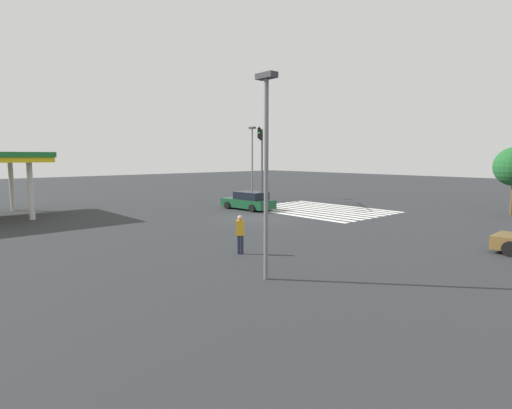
# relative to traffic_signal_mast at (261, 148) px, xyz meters

# --- Properties ---
(ground_plane) EXTENTS (144.47, 144.47, 0.00)m
(ground_plane) POSITION_rel_traffic_signal_mast_xyz_m (-6.32, 6.32, -5.24)
(ground_plane) COLOR #2B2D30
(crosswalk_markings) EXTENTS (11.24, 8.20, 0.01)m
(crosswalk_markings) POSITION_rel_traffic_signal_mast_xyz_m (-6.32, -0.74, -5.23)
(crosswalk_markings) COLOR silver
(crosswalk_markings) RESTS_ON ground_plane
(traffic_signal_mast) EXTENTS (4.59, 4.59, 7.10)m
(traffic_signal_mast) POSITION_rel_traffic_signal_mast_xyz_m (0.00, 0.00, 0.00)
(traffic_signal_mast) COLOR #47474C
(traffic_signal_mast) RESTS_ON ground_plane
(car_2) EXTENTS (4.90, 2.48, 1.51)m
(car_2) POSITION_rel_traffic_signal_mast_xyz_m (-2.20, 3.45, -4.52)
(car_2) COLOR #144728
(car_2) RESTS_ON ground_plane
(pedestrian) EXTENTS (0.41, 0.41, 1.80)m
(pedestrian) POSITION_rel_traffic_signal_mast_xyz_m (-13.70, 13.93, -4.22)
(pedestrian) COLOR #232842
(pedestrian) RESTS_ON ground_plane
(street_light_pole_a) EXTENTS (0.80, 0.36, 7.31)m
(street_light_pole_a) POSITION_rel_traffic_signal_mast_xyz_m (-17.24, 15.65, -0.80)
(street_light_pole_a) COLOR slate
(street_light_pole_a) RESTS_ON ground_plane
(street_light_pole_b) EXTENTS (0.80, 0.36, 7.57)m
(street_light_pole_b) POSITION_rel_traffic_signal_mast_xyz_m (4.65, -2.99, -0.66)
(street_light_pole_b) COLOR slate
(street_light_pole_b) RESTS_ON ground_plane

